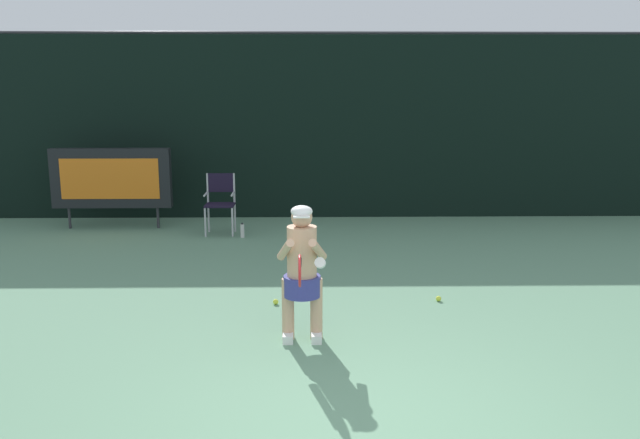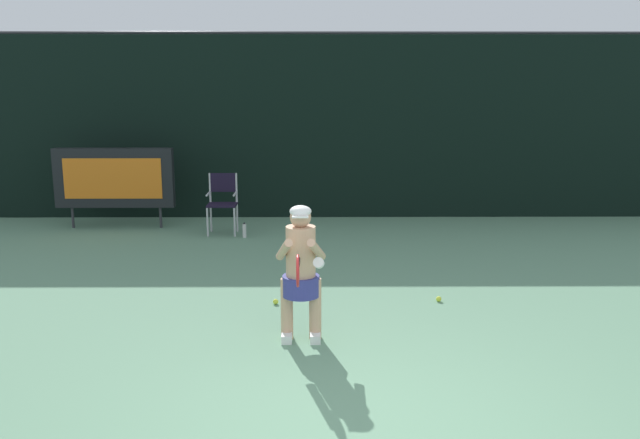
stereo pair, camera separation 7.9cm
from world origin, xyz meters
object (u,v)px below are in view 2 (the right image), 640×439
object	(u,v)px
umpire_chair	(223,200)
tennis_ball_loose	(276,302)
water_bottle	(244,231)
scoreboard	(114,178)
tennis_racket	(298,270)
tennis_player	(301,268)
tennis_ball_spare	(439,299)

from	to	relation	value
umpire_chair	tennis_ball_loose	distance (m)	4.16
water_bottle	tennis_ball_loose	xyz separation A→B (m)	(0.76, -3.61, -0.09)
scoreboard	tennis_racket	xyz separation A→B (m)	(3.57, -6.13, -0.01)
scoreboard	tennis_ball_loose	distance (m)	5.56
tennis_player	tennis_ball_spare	size ratio (longest dim) A/B	21.26
umpire_chair	scoreboard	bearing A→B (deg)	167.22
water_bottle	tennis_racket	xyz separation A→B (m)	(1.08, -5.33, 0.81)
umpire_chair	water_bottle	xyz separation A→B (m)	(0.42, -0.34, -0.50)
water_bottle	tennis_ball_loose	world-z (taller)	water_bottle
tennis_racket	umpire_chair	bearing A→B (deg)	95.21
water_bottle	tennis_ball_spare	bearing A→B (deg)	-51.58
tennis_ball_spare	tennis_racket	bearing A→B (deg)	-133.38
scoreboard	tennis_racket	distance (m)	7.10
umpire_chair	tennis_ball_loose	world-z (taller)	umpire_chair
umpire_chair	water_bottle	world-z (taller)	umpire_chair
tennis_racket	tennis_ball_spare	xyz separation A→B (m)	(1.71, 1.81, -0.90)
tennis_player	tennis_ball_spare	bearing A→B (deg)	35.69
tennis_ball_loose	umpire_chair	bearing A→B (deg)	106.63
umpire_chair	tennis_player	distance (m)	5.30
scoreboard	tennis_ball_loose	bearing A→B (deg)	-53.70
tennis_player	tennis_ball_loose	xyz separation A→B (m)	(-0.34, 1.13, -0.75)
scoreboard	umpire_chair	world-z (taller)	scoreboard
water_bottle	tennis_ball_spare	size ratio (longest dim) A/B	3.90
umpire_chair	tennis_player	xyz separation A→B (m)	(1.52, -5.07, 0.16)
umpire_chair	tennis_racket	size ratio (longest dim) A/B	1.79
scoreboard	tennis_player	size ratio (longest dim) A/B	1.52
water_bottle	tennis_player	world-z (taller)	tennis_player
umpire_chair	tennis_ball_spare	xyz separation A→B (m)	(3.21, -3.86, -0.58)
water_bottle	tennis_player	bearing A→B (deg)	-76.92
water_bottle	tennis_player	distance (m)	4.90
water_bottle	tennis_player	size ratio (longest dim) A/B	0.18
scoreboard	tennis_racket	size ratio (longest dim) A/B	3.65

